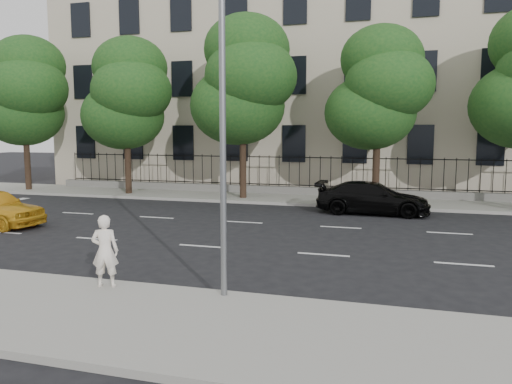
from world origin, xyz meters
TOP-DOWN VIEW (x-y plane):
  - ground at (0.00, 0.00)m, footprint 120.00×120.00m
  - near_sidewalk at (0.00, -4.00)m, footprint 60.00×4.00m
  - far_sidewalk at (0.00, 14.00)m, footprint 60.00×4.00m
  - lane_markings at (0.00, 4.75)m, footprint 49.60×4.62m
  - masonry_building at (0.00, 22.95)m, footprint 34.60×12.11m
  - iron_fence at (0.00, 15.70)m, footprint 30.00×0.50m
  - street_light at (2.50, -1.77)m, footprint 0.25×3.32m
  - tree_a at (-15.96, 13.36)m, footprint 5.71×5.31m
  - tree_b at (-8.96, 13.36)m, footprint 5.53×5.12m
  - tree_c at (-1.96, 13.36)m, footprint 5.89×5.50m
  - tree_d at (5.04, 13.36)m, footprint 5.34×4.94m
  - black_sedan at (5.00, 10.65)m, footprint 5.12×2.17m
  - woman_near at (-0.36, -2.51)m, footprint 0.72×0.58m

SIDE VIEW (x-z plane):
  - ground at x=0.00m, z-range 0.00..0.00m
  - lane_markings at x=0.00m, z-range 0.00..0.01m
  - near_sidewalk at x=0.00m, z-range 0.00..0.15m
  - far_sidewalk at x=0.00m, z-range 0.00..0.15m
  - iron_fence at x=0.00m, z-range -0.45..1.75m
  - black_sedan at x=5.00m, z-range 0.00..1.47m
  - woman_near at x=-0.36m, z-range 0.15..1.85m
  - street_light at x=2.50m, z-range 1.12..9.17m
  - tree_d at x=5.04m, z-range 1.42..10.26m
  - tree_b at x=-8.96m, z-range 1.35..10.33m
  - tree_a at x=-15.96m, z-range 1.43..10.82m
  - tree_c at x=-1.96m, z-range 1.51..11.31m
  - masonry_building at x=0.00m, z-range -0.23..18.27m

